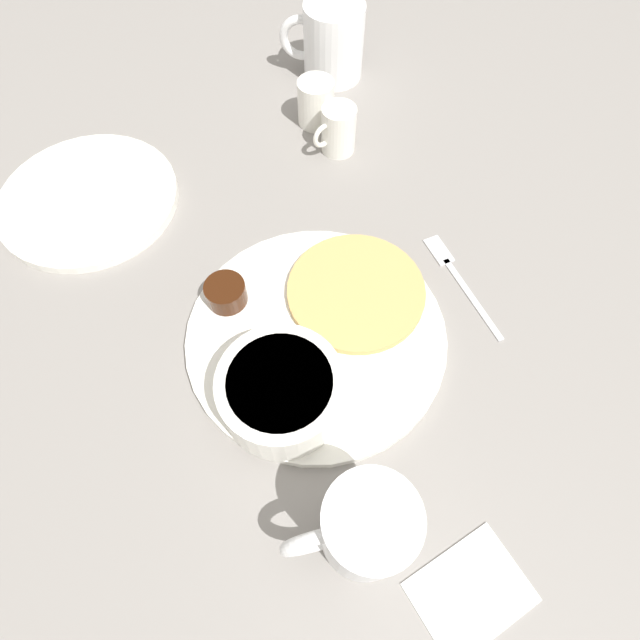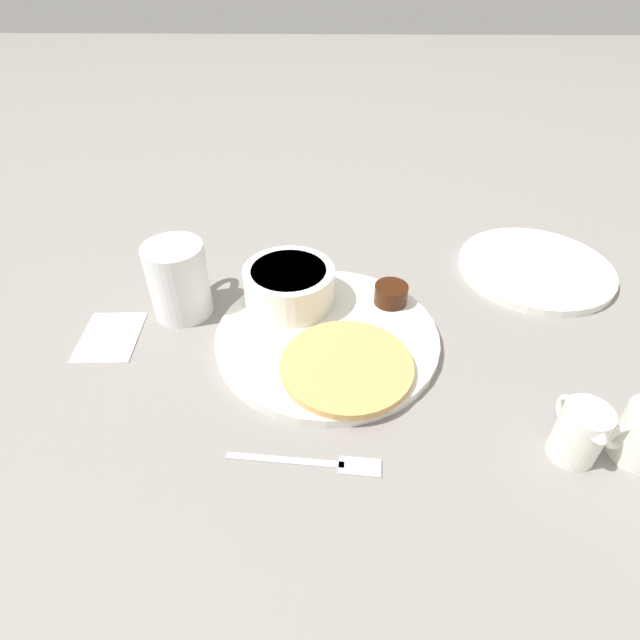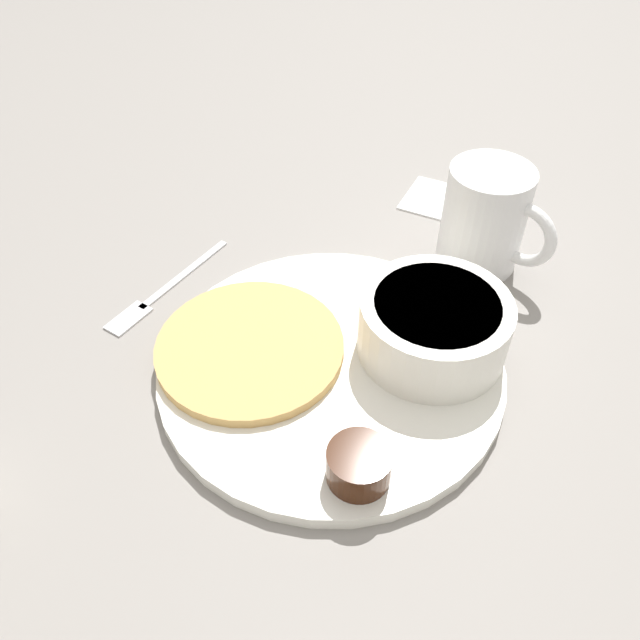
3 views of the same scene
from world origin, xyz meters
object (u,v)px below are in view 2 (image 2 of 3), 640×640
at_px(coffee_mug, 177,279).
at_px(creamer_pitcher_near, 576,432).
at_px(bowl, 287,284).
at_px(fork, 319,463).
at_px(plate, 325,337).

relative_size(coffee_mug, creamer_pitcher_near, 1.58).
height_order(bowl, fork, bowl).
bearing_deg(creamer_pitcher_near, coffee_mug, -117.16).
height_order(bowl, coffee_mug, coffee_mug).
height_order(coffee_mug, fork, coffee_mug).
height_order(plate, creamer_pitcher_near, creamer_pitcher_near).
bearing_deg(creamer_pitcher_near, bowl, -127.91).
relative_size(plate, bowl, 2.33).
relative_size(bowl, fork, 0.78).
bearing_deg(creamer_pitcher_near, fork, -85.78).
xyz_separation_m(coffee_mug, fork, (0.24, 0.19, -0.05)).
bearing_deg(fork, plate, 179.01).
bearing_deg(fork, creamer_pitcher_near, 94.22).
distance_m(plate, coffee_mug, 0.21).
distance_m(coffee_mug, creamer_pitcher_near, 0.49).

